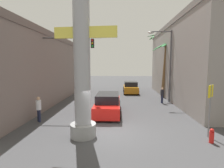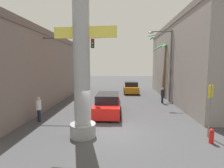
% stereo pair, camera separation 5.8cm
% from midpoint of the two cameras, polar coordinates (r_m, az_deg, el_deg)
% --- Properties ---
extents(ground_plane, '(84.53, 84.53, 0.00)m').
position_cam_midpoint_polar(ground_plane, '(19.85, 0.82, -4.84)').
color(ground_plane, '#424244').
extents(building_left, '(7.23, 20.37, 6.77)m').
position_cam_midpoint_polar(building_left, '(19.82, -26.90, 4.36)').
color(building_left, slate).
rests_on(building_left, ground).
extents(building_right, '(6.82, 18.31, 8.36)m').
position_cam_midpoint_polar(building_right, '(21.38, 26.30, 6.60)').
color(building_right, gray).
rests_on(building_right, ground).
extents(neon_sign_pole, '(3.59, 1.36, 10.88)m').
position_cam_midpoint_polar(neon_sign_pole, '(9.18, -10.04, 13.43)').
color(neon_sign_pole, '#9E9EA3').
rests_on(neon_sign_pole, ground).
extents(street_lamp, '(2.39, 0.28, 7.27)m').
position_cam_midpoint_polar(street_lamp, '(18.64, 17.42, 7.70)').
color(street_lamp, '#59595E').
rests_on(street_lamp, ground).
extents(crossing_sign, '(0.47, 0.47, 2.80)m').
position_cam_midpoint_polar(crossing_sign, '(10.43, 29.23, -5.46)').
color(crossing_sign, slate).
rests_on(crossing_sign, ground).
extents(traffic_light_mast, '(4.86, 0.32, 6.05)m').
position_cam_midpoint_polar(traffic_light_mast, '(14.77, -16.62, 7.64)').
color(traffic_light_mast, '#333333').
rests_on(traffic_light_mast, ground).
extents(car_lead, '(2.04, 5.18, 1.56)m').
position_cam_midpoint_polar(car_lead, '(13.93, -1.48, -6.48)').
color(car_lead, black).
rests_on(car_lead, ground).
extents(car_far, '(1.99, 4.32, 1.56)m').
position_cam_midpoint_polar(car_far, '(24.14, 6.03, -1.14)').
color(car_far, black).
rests_on(car_far, ground).
extents(palm_tree_far_right, '(3.23, 2.86, 8.74)m').
position_cam_midpoint_polar(palm_tree_far_right, '(29.04, 14.00, 9.93)').
color(palm_tree_far_right, brown).
rests_on(palm_tree_far_right, ground).
extents(palm_tree_mid_right, '(3.42, 3.25, 6.37)m').
position_cam_midpoint_polar(palm_tree_mid_right, '(21.27, 16.87, 6.23)').
color(palm_tree_mid_right, brown).
rests_on(palm_tree_mid_right, ground).
extents(pedestrian_curb_left, '(0.48, 0.48, 1.70)m').
position_cam_midpoint_polar(pedestrian_curb_left, '(12.74, -22.96, -7.01)').
color(pedestrian_curb_left, '#1E233F').
rests_on(pedestrian_curb_left, ground).
extents(pedestrian_mid_right, '(0.38, 0.38, 1.57)m').
position_cam_midpoint_polar(pedestrian_mid_right, '(18.13, 15.97, -3.20)').
color(pedestrian_mid_right, '#1E233F').
rests_on(pedestrian_mid_right, ground).
extents(fire_hydrant, '(0.22, 0.22, 0.72)m').
position_cam_midpoint_polar(fire_hydrant, '(10.11, 29.62, -14.50)').
color(fire_hydrant, red).
rests_on(fire_hydrant, ground).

